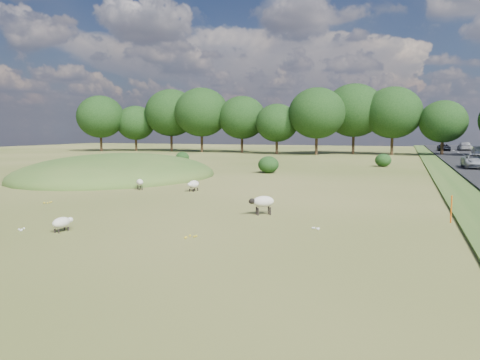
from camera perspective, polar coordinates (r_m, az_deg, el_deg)
name	(u,v)px	position (r m, az deg, el deg)	size (l,w,h in m)	color
ground	(276,173)	(44.19, 4.42, 0.89)	(160.00, 160.00, 0.00)	#3D5219
mound	(118,177)	(41.86, -14.62, 0.42)	(16.00, 20.00, 4.00)	#33561E
treeline	(326,114)	(78.99, 10.41, 7.87)	(96.28, 14.66, 11.70)	black
shrubs	(279,161)	(49.88, 4.79, 2.33)	(25.21, 13.28, 1.58)	black
marker_post	(451,209)	(22.23, 24.36, -3.27)	(0.06, 0.06, 1.20)	#D8590C
sheep_0	(193,184)	(30.88, -5.70, -0.54)	(0.62, 1.25, 0.71)	beige
sheep_1	(263,202)	(22.17, 2.78, -2.66)	(1.26, 1.03, 0.91)	beige
sheep_2	(62,222)	(19.86, -20.88, -4.86)	(0.54, 1.04, 0.59)	beige
sheep_3	(140,182)	(32.23, -12.13, -0.28)	(0.90, 0.94, 0.72)	beige
car_0	(478,151)	(79.05, 27.06, 3.20)	(1.41, 4.06, 1.34)	#A3A7AB
car_3	(476,161)	(51.94, 26.82, 2.09)	(2.35, 5.10, 1.42)	#ABAFB3
car_4	(444,147)	(92.30, 23.59, 3.66)	(2.08, 4.52, 1.26)	black
car_5	(464,146)	(96.33, 25.69, 3.73)	(2.15, 5.28, 1.53)	#A4A7AC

